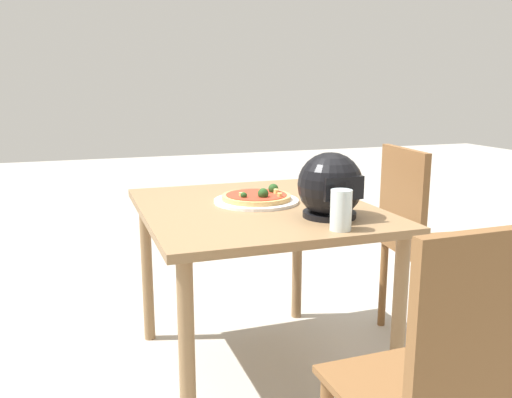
{
  "coord_description": "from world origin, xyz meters",
  "views": [
    {
      "loc": [
        0.66,
        1.91,
        1.17
      ],
      "look_at": [
        -0.01,
        -0.03,
        0.73
      ],
      "focal_mm": 37.39,
      "sensor_mm": 36.0,
      "label": 1
    }
  ],
  "objects_px": {
    "chair_side": "(420,235)",
    "chair_far": "(452,389)",
    "pizza": "(257,196)",
    "drinking_glass": "(341,210)",
    "dining_table": "(256,227)",
    "motorcycle_helmet": "(330,187)"
  },
  "relations": [
    {
      "from": "drinking_glass",
      "to": "motorcycle_helmet",
      "type": "bearing_deg",
      "value": -105.2
    },
    {
      "from": "drinking_glass",
      "to": "dining_table",
      "type": "bearing_deg",
      "value": -71.49
    },
    {
      "from": "pizza",
      "to": "drinking_glass",
      "type": "bearing_deg",
      "value": 103.74
    },
    {
      "from": "chair_side",
      "to": "chair_far",
      "type": "xyz_separation_m",
      "value": [
        0.69,
        1.08,
        0.0
      ]
    },
    {
      "from": "dining_table",
      "to": "chair_far",
      "type": "bearing_deg",
      "value": 95.47
    },
    {
      "from": "pizza",
      "to": "motorcycle_helmet",
      "type": "xyz_separation_m",
      "value": [
        -0.16,
        0.31,
        0.09
      ]
    },
    {
      "from": "dining_table",
      "to": "pizza",
      "type": "relative_size",
      "value": 3.65
    },
    {
      "from": "drinking_glass",
      "to": "chair_side",
      "type": "height_order",
      "value": "chair_side"
    },
    {
      "from": "chair_side",
      "to": "chair_far",
      "type": "relative_size",
      "value": 1.0
    },
    {
      "from": "dining_table",
      "to": "motorcycle_helmet",
      "type": "bearing_deg",
      "value": 126.24
    },
    {
      "from": "drinking_glass",
      "to": "chair_far",
      "type": "relative_size",
      "value": 0.15
    },
    {
      "from": "chair_side",
      "to": "drinking_glass",
      "type": "bearing_deg",
      "value": 35.33
    },
    {
      "from": "dining_table",
      "to": "pizza",
      "type": "xyz_separation_m",
      "value": [
        -0.03,
        -0.05,
        0.11
      ]
    },
    {
      "from": "dining_table",
      "to": "chair_side",
      "type": "bearing_deg",
      "value": -177.42
    },
    {
      "from": "motorcycle_helmet",
      "to": "dining_table",
      "type": "bearing_deg",
      "value": -53.76
    },
    {
      "from": "pizza",
      "to": "motorcycle_helmet",
      "type": "bearing_deg",
      "value": 117.7
    },
    {
      "from": "chair_far",
      "to": "motorcycle_helmet",
      "type": "bearing_deg",
      "value": -96.44
    },
    {
      "from": "chair_side",
      "to": "chair_far",
      "type": "bearing_deg",
      "value": 57.22
    },
    {
      "from": "pizza",
      "to": "drinking_glass",
      "type": "height_order",
      "value": "drinking_glass"
    },
    {
      "from": "dining_table",
      "to": "chair_far",
      "type": "distance_m",
      "value": 1.05
    },
    {
      "from": "dining_table",
      "to": "chair_side",
      "type": "xyz_separation_m",
      "value": [
        -0.79,
        -0.04,
        -0.11
      ]
    },
    {
      "from": "dining_table",
      "to": "pizza",
      "type": "bearing_deg",
      "value": -115.39
    }
  ]
}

